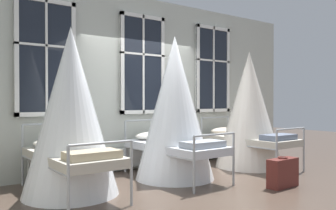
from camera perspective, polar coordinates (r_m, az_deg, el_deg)
The scene contains 7 objects.
ground at distance 6.19m, azimuth 1.38°, elevation -11.65°, with size 21.66×21.66×0.00m, color #4C3D33.
back_wall_with_windows at distance 7.04m, azimuth -4.52°, elevation 3.57°, with size 8.22×0.10×3.35m, color #B2B7AD.
window_bank at distance 6.93m, azimuth -4.00°, elevation -0.16°, with size 4.73×0.10×2.93m.
cot_first at distance 5.17m, azimuth -15.35°, elevation -1.31°, with size 1.34×1.97×2.37m.
cot_second at distance 6.04m, azimuth 1.08°, elevation -0.72°, with size 1.34×1.98×2.43m.
cot_third at distance 7.30m, azimuth 12.88°, elevation -0.92°, with size 1.34×1.97×2.31m.
suitcase_dark at distance 5.80m, azimuth 17.97°, elevation -10.31°, with size 0.57×0.23×0.47m.
Camera 1 is at (-3.68, -4.80, 1.33)m, focal length 37.91 mm.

